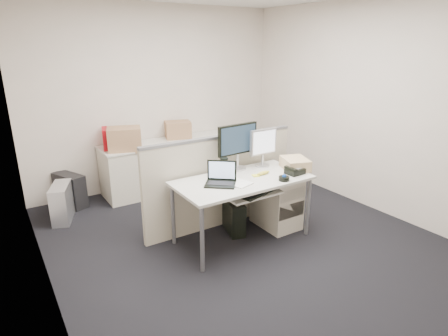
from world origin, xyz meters
TOP-DOWN VIEW (x-y plane):
  - floor at (0.00, 0.00)m, footprint 4.00×4.50m
  - wall_back at (0.00, 2.25)m, footprint 4.00×0.02m
  - wall_left at (-2.00, 0.00)m, footprint 0.02×4.50m
  - wall_right at (2.00, 0.00)m, footprint 0.02×4.50m
  - desk at (0.00, 0.00)m, footprint 1.50×0.75m
  - keyboard_tray at (0.00, -0.18)m, footprint 0.62×0.32m
  - drawer_pedestal at (0.55, 0.05)m, footprint 0.40×0.55m
  - cubicle_partition at (0.00, 0.45)m, footprint 2.00×0.06m
  - back_counter at (0.00, 1.93)m, footprint 2.00×0.60m
  - monitor_main at (0.15, 0.32)m, footprint 0.55×0.25m
  - monitor_small at (0.47, 0.24)m, footprint 0.37×0.18m
  - laptop at (-0.30, -0.02)m, footprint 0.39×0.38m
  - trackball at (0.35, -0.28)m, footprint 0.15×0.15m
  - desk_phone at (0.60, -0.18)m, footprint 0.20×0.17m
  - paper_stack at (-0.12, -0.08)m, footprint 0.28×0.32m
  - sticky_pad at (0.18, 0.00)m, footprint 0.09×0.09m
  - travel_mug at (-0.10, 0.22)m, footprint 0.10×0.10m
  - banana at (0.28, -0.01)m, footprint 0.19×0.06m
  - cellphone at (-0.15, 0.20)m, footprint 0.06×0.11m
  - manila_folders at (0.72, -0.05)m, footprint 0.37×0.42m
  - keyboard at (0.05, -0.22)m, footprint 0.53×0.30m
  - pc_tower_desk at (0.02, 0.20)m, footprint 0.28×0.45m
  - pc_tower_spare_dark at (-1.45, 2.03)m, footprint 0.38×0.53m
  - pc_tower_spare_silver at (-1.63, 1.63)m, footprint 0.36×0.54m
  - cardboard_box_left at (-0.70, 1.82)m, footprint 0.52×0.45m
  - cardboard_box_right at (0.23, 2.05)m, footprint 0.45×0.40m
  - red_binder at (-0.90, 2.03)m, footprint 0.15×0.34m

SIDE VIEW (x-z plane):
  - floor at x=0.00m, z-range -0.01..0.00m
  - pc_tower_desk at x=0.02m, z-range 0.00..0.39m
  - pc_tower_spare_dark at x=-1.45m, z-range 0.00..0.46m
  - pc_tower_spare_silver at x=-1.63m, z-range 0.00..0.47m
  - drawer_pedestal at x=0.55m, z-range 0.00..0.65m
  - back_counter at x=0.00m, z-range 0.00..0.72m
  - cubicle_partition at x=0.00m, z-range 0.00..1.10m
  - keyboard_tray at x=0.00m, z-range 0.61..0.63m
  - keyboard at x=0.05m, z-range 0.63..0.66m
  - desk at x=0.00m, z-range 0.30..1.03m
  - sticky_pad at x=0.18m, z-range 0.73..0.74m
  - paper_stack at x=-0.12m, z-range 0.73..0.74m
  - cellphone at x=-0.15m, z-range 0.73..0.74m
  - banana at x=0.28m, z-range 0.73..0.77m
  - trackball at x=0.35m, z-range 0.73..0.77m
  - desk_phone at x=0.60m, z-range 0.73..0.79m
  - manila_folders at x=0.72m, z-range 0.73..0.86m
  - travel_mug at x=-0.10m, z-range 0.73..0.92m
  - laptop at x=-0.30m, z-range 0.73..0.96m
  - cardboard_box_right at x=0.23m, z-range 0.72..1.00m
  - red_binder at x=-0.90m, z-range 0.72..1.03m
  - cardboard_box_left at x=-0.70m, z-range 0.72..1.05m
  - monitor_small at x=0.47m, z-range 0.73..1.18m
  - monitor_main at x=0.15m, z-range 0.73..1.27m
  - wall_back at x=0.00m, z-range 0.00..2.70m
  - wall_left at x=-2.00m, z-range 0.00..2.70m
  - wall_right at x=2.00m, z-range 0.00..2.70m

